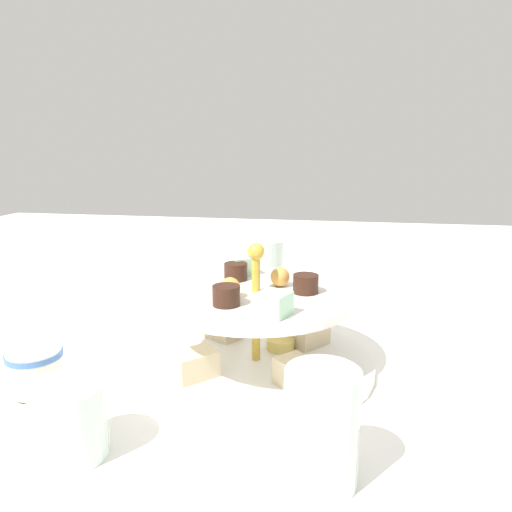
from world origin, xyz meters
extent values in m
plane|color=white|center=(0.00, 0.00, 0.00)|extent=(2.40, 2.40, 0.00)
cylinder|color=white|center=(0.00, 0.00, 0.01)|extent=(0.29, 0.29, 0.01)
cylinder|color=white|center=(0.00, 0.00, 0.09)|extent=(0.23, 0.23, 0.01)
cylinder|color=gold|center=(0.00, 0.00, 0.07)|extent=(0.01, 0.01, 0.15)
sphere|color=gold|center=(0.00, 0.00, 0.15)|extent=(0.02, 0.02, 0.02)
cube|color=beige|center=(-0.06, -0.06, 0.03)|extent=(0.06, 0.06, 0.03)
cube|color=beige|center=(0.06, -0.06, 0.03)|extent=(0.06, 0.06, 0.03)
cube|color=beige|center=(0.06, 0.06, 0.03)|extent=(0.05, 0.06, 0.03)
cube|color=beige|center=(-0.06, 0.06, 0.03)|extent=(0.06, 0.06, 0.03)
cylinder|color=#E5C660|center=(0.04, -0.03, 0.02)|extent=(0.04, 0.04, 0.01)
cylinder|color=#381E14|center=(0.05, 0.03, 0.11)|extent=(0.03, 0.03, 0.02)
cylinder|color=#381E14|center=(-0.05, 0.02, 0.11)|extent=(0.03, 0.03, 0.02)
cylinder|color=#381E14|center=(0.01, -0.06, 0.11)|extent=(0.03, 0.03, 0.02)
cube|color=#B2E5BC|center=(0.08, 0.03, 0.11)|extent=(0.04, 0.04, 0.02)
cube|color=#B2E5BC|center=(-0.08, -0.03, 0.11)|extent=(0.04, 0.04, 0.02)
sphere|color=gold|center=(-0.03, 0.03, 0.11)|extent=(0.02, 0.02, 0.02)
sphere|color=gold|center=(0.03, -0.03, 0.11)|extent=(0.02, 0.02, 0.02)
cylinder|color=silver|center=(0.23, 0.03, 0.06)|extent=(0.07, 0.07, 0.11)
cylinder|color=silver|center=(-0.20, 0.13, 0.03)|extent=(0.06, 0.06, 0.07)
cylinder|color=white|center=(-0.11, 0.22, 0.00)|extent=(0.09, 0.09, 0.01)
cylinder|color=white|center=(-0.11, 0.22, 0.03)|extent=(0.06, 0.06, 0.04)
cylinder|color=#4772B2|center=(-0.11, 0.22, 0.05)|extent=(0.06, 0.06, 0.01)
cube|color=silver|center=(0.08, -0.27, 0.00)|extent=(0.16, 0.08, 0.00)
cube|color=silver|center=(0.10, 0.27, 0.00)|extent=(0.16, 0.09, 0.00)
cylinder|color=silver|center=(-0.19, -0.09, 0.05)|extent=(0.06, 0.06, 0.10)
camera|label=1|loc=(-0.53, -0.10, 0.27)|focal=33.57mm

